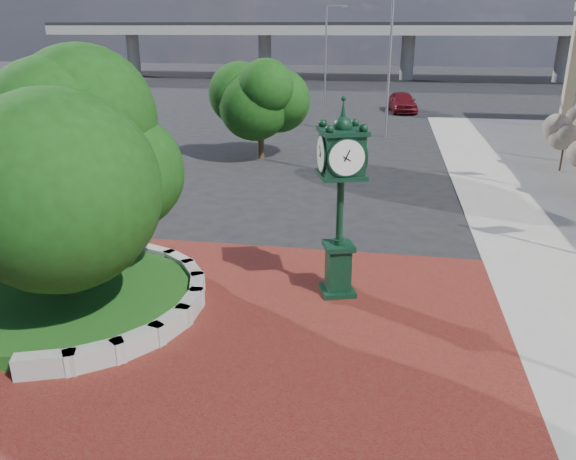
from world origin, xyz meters
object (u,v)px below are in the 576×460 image
(post_clock, at_px, (341,193))
(parked_car, at_px, (402,102))
(street_lamp_near, at_px, (393,55))
(street_lamp_far, at_px, (328,48))

(post_clock, distance_m, parked_car, 36.10)
(parked_car, bearing_deg, street_lamp_near, -104.26)
(parked_car, distance_m, street_lamp_far, 8.97)
(parked_car, relative_size, street_lamp_near, 0.56)
(post_clock, bearing_deg, street_lamp_far, 96.67)
(post_clock, xyz_separation_m, parked_car, (2.22, 35.97, -2.03))
(street_lamp_near, height_order, street_lamp_far, street_lamp_near)
(post_clock, distance_m, street_lamp_far, 40.15)
(street_lamp_far, bearing_deg, street_lamp_near, -70.21)
(street_lamp_near, relative_size, street_lamp_far, 1.02)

